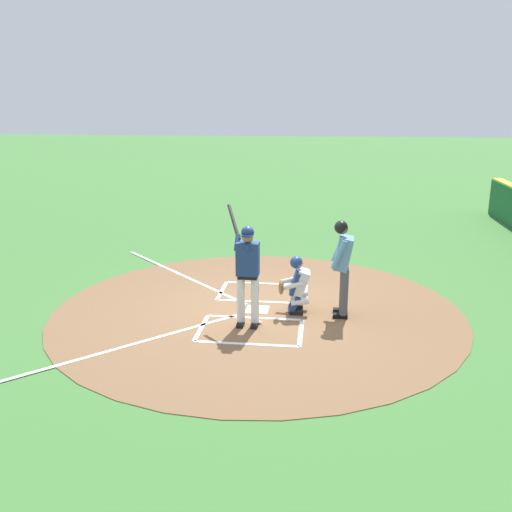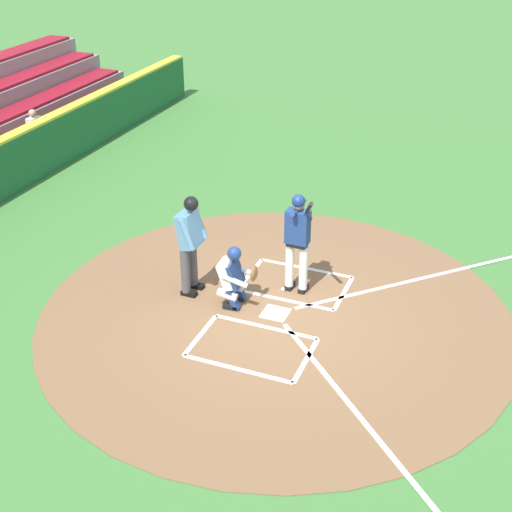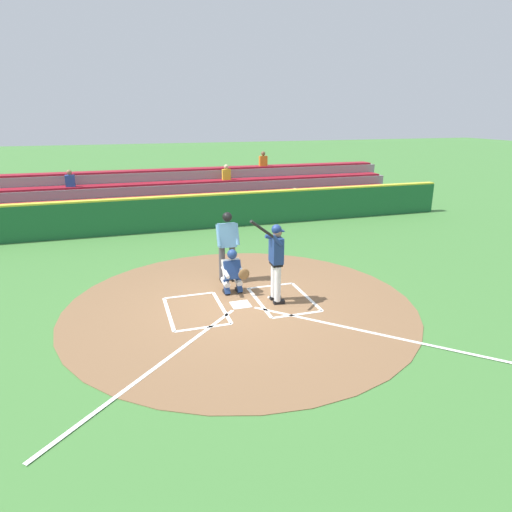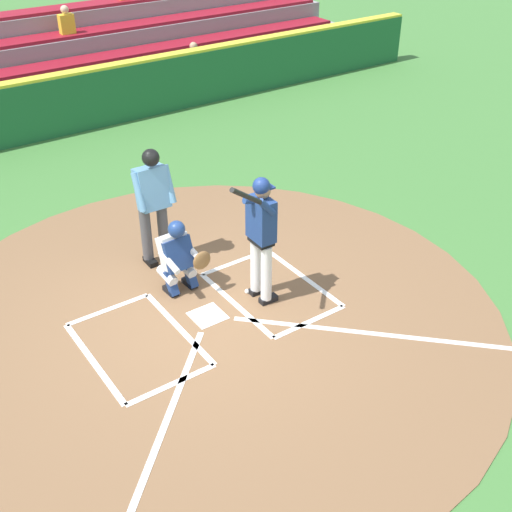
# 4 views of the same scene
# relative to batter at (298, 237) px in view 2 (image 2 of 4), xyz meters

# --- Properties ---
(ground_plane) EXTENTS (120.00, 120.00, 0.00)m
(ground_plane) POSITION_rel_batter_xyz_m (0.82, -0.09, -1.10)
(ground_plane) COLOR #427A38
(dirt_circle) EXTENTS (8.00, 8.00, 0.01)m
(dirt_circle) POSITION_rel_batter_xyz_m (0.82, -0.09, -1.09)
(dirt_circle) COLOR brown
(dirt_circle) RESTS_ON ground
(home_plate_and_chalk) EXTENTS (7.93, 4.91, 0.01)m
(home_plate_and_chalk) POSITION_rel_batter_xyz_m (0.82, 0.79, -1.08)
(home_plate_and_chalk) COLOR white
(home_plate_and_chalk) RESTS_ON dirt_circle
(batter) EXTENTS (0.94, 0.69, 2.13)m
(batter) POSITION_rel_batter_xyz_m (0.00, 0.00, 0.00)
(batter) COLOR white
(batter) RESTS_ON ground
(catcher) EXTENTS (0.61, 0.61, 1.13)m
(catcher) POSITION_rel_batter_xyz_m (0.80, -0.85, -0.51)
(catcher) COLOR black
(catcher) RESTS_ON ground
(plate_umpire) EXTENTS (0.59, 0.42, 1.86)m
(plate_umpire) POSITION_rel_batter_xyz_m (0.71, -1.71, -0.02)
(plate_umpire) COLOR #4C4C51
(plate_umpire) RESTS_ON ground
(baseball) EXTENTS (0.07, 0.07, 0.07)m
(baseball) POSITION_rel_batter_xyz_m (0.08, -0.22, -1.06)
(baseball) COLOR white
(baseball) RESTS_ON ground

